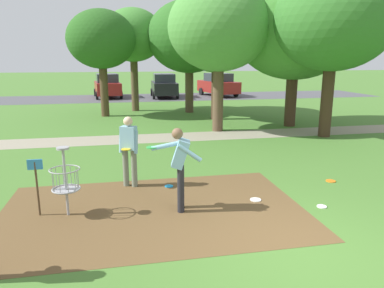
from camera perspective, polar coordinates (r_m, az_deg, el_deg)
The scene contains 21 objects.
ground_plane at distance 6.31m, azimuth 16.98°, elevation -15.98°, with size 160.00×160.00×0.00m, color #47752D.
dirt_tee_pad at distance 7.54m, azimuth -6.07°, elevation -10.39°, with size 6.12×3.90×0.01m, color brown.
disc_golf_basket at distance 7.47m, azimuth -19.81°, elevation -5.22°, with size 0.98×0.58×1.39m.
player_foreground_watching at distance 7.21m, azimuth -1.95°, elevation -3.13°, with size 1.05×0.64×1.71m.
player_waiting_left at distance 8.70m, azimuth -9.91°, elevation -0.55°, with size 0.49×0.45×1.71m.
frisbee_near_basket at distance 8.13m, azimuth 10.01°, elevation -8.67°, with size 0.24×0.24×0.02m, color white.
frisbee_by_tee at distance 9.82m, azimuth 21.06°, elevation -5.47°, with size 0.24×0.24×0.02m, color orange.
frisbee_mid_grass at distance 8.83m, azimuth -3.66°, elevation -6.66°, with size 0.21×0.21×0.02m, color #1E93DB.
frisbee_far_right at distance 8.14m, azimuth 19.81°, elevation -9.26°, with size 0.20×0.20×0.02m, color white.
tree_near_left at distance 15.30m, azimuth 4.31°, elevation 17.86°, with size 4.16×4.16×6.02m.
tree_near_right at distance 17.02m, azimuth 16.04°, elevation 17.60°, with size 5.52×5.52×6.79m.
tree_mid_left at distance 20.71m, azimuth -0.44°, elevation 16.54°, with size 4.63×4.63×6.15m.
tree_mid_center at distance 18.24m, azimuth 3.84°, elevation 15.62°, with size 3.38×3.38×5.22m.
tree_mid_right at distance 15.08m, azimuth 21.49°, elevation 17.85°, with size 4.52×4.52×6.38m.
tree_far_left at distance 19.80m, azimuth -14.13°, elevation 15.66°, with size 3.51×3.51×5.48m.
tree_far_center at distance 21.57m, azimuth -9.31°, elevation 16.52°, with size 3.50×3.50×5.80m.
parking_lot_strip at distance 29.08m, azimuth -5.75°, elevation 7.36°, with size 36.00×6.00×0.01m, color #4C4C51.
parked_car_leftmost at distance 29.55m, azimuth -13.22°, elevation 8.96°, with size 2.32×4.37×1.84m.
parked_car_center_left at distance 28.99m, azimuth -4.44°, elevation 9.19°, with size 2.07×4.25×1.84m.
parked_car_center_right at distance 30.04m, azimuth 4.16°, elevation 9.34°, with size 2.77×4.51×1.84m.
gravel_path at distance 14.35m, azimuth 0.13°, elevation 1.20°, with size 40.00×1.64×0.00m, color gray.
Camera 1 is at (-2.76, -4.80, 3.04)m, focal length 33.78 mm.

